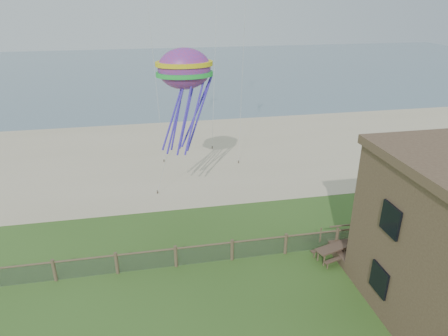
# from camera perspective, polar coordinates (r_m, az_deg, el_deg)

# --- Properties ---
(sand_beach) EXTENTS (72.00, 20.00, 0.02)m
(sand_beach) POSITION_cam_1_polar(r_m,az_deg,el_deg) (36.06, -4.16, 2.11)
(sand_beach) COLOR #C6B48F
(sand_beach) RESTS_ON ground
(ocean) EXTENTS (160.00, 68.00, 0.02)m
(ocean) POSITION_cam_1_polar(r_m,az_deg,el_deg) (78.57, -8.28, 13.67)
(ocean) COLOR slate
(ocean) RESTS_ON ground
(chainlink_fence) EXTENTS (36.20, 0.20, 1.25)m
(chainlink_fence) POSITION_cam_1_polar(r_m,az_deg,el_deg) (21.79, 1.16, -11.77)
(chainlink_fence) COLOR brown
(chainlink_fence) RESTS_ON ground
(picnic_table) EXTENTS (2.07, 1.78, 0.74)m
(picnic_table) POSITION_cam_1_polar(r_m,az_deg,el_deg) (22.64, 15.04, -11.73)
(picnic_table) COLOR brown
(picnic_table) RESTS_ON ground
(octopus_kite) EXTENTS (3.62, 2.82, 6.76)m
(octopus_kite) POSITION_cam_1_polar(r_m,az_deg,el_deg) (23.79, -5.51, 9.80)
(octopus_kite) COLOR red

